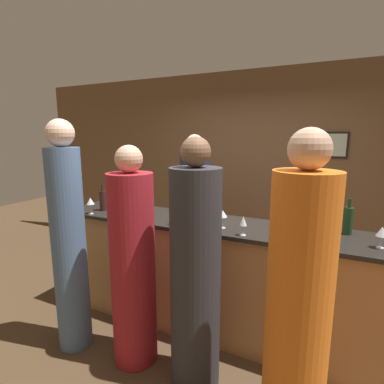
{
  "coord_description": "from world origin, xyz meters",
  "views": [
    {
      "loc": [
        1.07,
        -2.5,
        1.86
      ],
      "look_at": [
        -0.18,
        0.1,
        1.32
      ],
      "focal_mm": 28.0,
      "sensor_mm": 36.0,
      "label": 1
    }
  ],
  "objects_px": {
    "wine_bottle_0": "(119,193)",
    "guest_1": "(133,266)",
    "wine_bottle_1": "(103,200)",
    "guest_0": "(69,243)",
    "ice_bucket": "(196,211)",
    "wine_bottle_2": "(348,220)",
    "bartender": "(195,218)",
    "guest_2": "(298,308)",
    "guest_3": "(195,276)"
  },
  "relations": [
    {
      "from": "guest_3",
      "to": "wine_bottle_2",
      "type": "height_order",
      "value": "guest_3"
    },
    {
      "from": "wine_bottle_2",
      "to": "bartender",
      "type": "bearing_deg",
      "value": 161.2
    },
    {
      "from": "bartender",
      "to": "wine_bottle_2",
      "type": "relative_size",
      "value": 6.37
    },
    {
      "from": "bartender",
      "to": "guest_1",
      "type": "relative_size",
      "value": 1.05
    },
    {
      "from": "bartender",
      "to": "guest_0",
      "type": "height_order",
      "value": "guest_0"
    },
    {
      "from": "guest_1",
      "to": "wine_bottle_1",
      "type": "bearing_deg",
      "value": 144.33
    },
    {
      "from": "guest_1",
      "to": "ice_bucket",
      "type": "bearing_deg",
      "value": 70.42
    },
    {
      "from": "bartender",
      "to": "wine_bottle_0",
      "type": "relative_size",
      "value": 5.96
    },
    {
      "from": "wine_bottle_1",
      "to": "ice_bucket",
      "type": "height_order",
      "value": "wine_bottle_1"
    },
    {
      "from": "guest_1",
      "to": "guest_3",
      "type": "xyz_separation_m",
      "value": [
        0.56,
        0.0,
        0.03
      ]
    },
    {
      "from": "guest_3",
      "to": "ice_bucket",
      "type": "relative_size",
      "value": 10.59
    },
    {
      "from": "guest_3",
      "to": "ice_bucket",
      "type": "xyz_separation_m",
      "value": [
        -0.31,
        0.69,
        0.3
      ]
    },
    {
      "from": "guest_2",
      "to": "guest_3",
      "type": "bearing_deg",
      "value": 168.03
    },
    {
      "from": "bartender",
      "to": "guest_2",
      "type": "xyz_separation_m",
      "value": [
        1.38,
        -1.54,
        0.01
      ]
    },
    {
      "from": "bartender",
      "to": "guest_3",
      "type": "height_order",
      "value": "bartender"
    },
    {
      "from": "guest_1",
      "to": "wine_bottle_0",
      "type": "xyz_separation_m",
      "value": [
        -0.87,
        0.93,
        0.36
      ]
    },
    {
      "from": "guest_1",
      "to": "guest_3",
      "type": "relative_size",
      "value": 0.97
    },
    {
      "from": "guest_3",
      "to": "ice_bucket",
      "type": "height_order",
      "value": "guest_3"
    },
    {
      "from": "guest_0",
      "to": "bartender",
      "type": "bearing_deg",
      "value": 71.43
    },
    {
      "from": "guest_2",
      "to": "guest_0",
      "type": "bearing_deg",
      "value": 178.19
    },
    {
      "from": "guest_0",
      "to": "guest_1",
      "type": "xyz_separation_m",
      "value": [
        0.6,
        0.09,
        -0.13
      ]
    },
    {
      "from": "wine_bottle_0",
      "to": "bartender",
      "type": "bearing_deg",
      "value": 30.8
    },
    {
      "from": "guest_1",
      "to": "wine_bottle_1",
      "type": "distance_m",
      "value": 1.06
    },
    {
      "from": "wine_bottle_1",
      "to": "ice_bucket",
      "type": "distance_m",
      "value": 1.06
    },
    {
      "from": "guest_2",
      "to": "guest_3",
      "type": "height_order",
      "value": "guest_2"
    },
    {
      "from": "guest_0",
      "to": "wine_bottle_1",
      "type": "height_order",
      "value": "guest_0"
    },
    {
      "from": "guest_1",
      "to": "guest_2",
      "type": "height_order",
      "value": "guest_2"
    },
    {
      "from": "wine_bottle_2",
      "to": "ice_bucket",
      "type": "xyz_separation_m",
      "value": [
        -1.29,
        -0.14,
        -0.03
      ]
    },
    {
      "from": "bartender",
      "to": "guest_3",
      "type": "xyz_separation_m",
      "value": [
        0.66,
        -1.39,
        -0.01
      ]
    },
    {
      "from": "guest_2",
      "to": "wine_bottle_2",
      "type": "xyz_separation_m",
      "value": [
        0.26,
        0.98,
        0.3
      ]
    },
    {
      "from": "wine_bottle_0",
      "to": "guest_0",
      "type": "bearing_deg",
      "value": -74.99
    },
    {
      "from": "wine_bottle_0",
      "to": "guest_1",
      "type": "bearing_deg",
      "value": -46.78
    },
    {
      "from": "wine_bottle_1",
      "to": "wine_bottle_2",
      "type": "bearing_deg",
      "value": 6.01
    },
    {
      "from": "guest_0",
      "to": "guest_1",
      "type": "bearing_deg",
      "value": 8.79
    },
    {
      "from": "wine_bottle_2",
      "to": "wine_bottle_1",
      "type": "bearing_deg",
      "value": -173.99
    },
    {
      "from": "wine_bottle_2",
      "to": "guest_2",
      "type": "bearing_deg",
      "value": -104.66
    },
    {
      "from": "ice_bucket",
      "to": "guest_0",
      "type": "bearing_deg",
      "value": -137.23
    },
    {
      "from": "guest_1",
      "to": "wine_bottle_2",
      "type": "relative_size",
      "value": 6.08
    },
    {
      "from": "guest_3",
      "to": "wine_bottle_2",
      "type": "bearing_deg",
      "value": 40.07
    },
    {
      "from": "wine_bottle_0",
      "to": "wine_bottle_2",
      "type": "height_order",
      "value": "wine_bottle_0"
    },
    {
      "from": "wine_bottle_1",
      "to": "guest_3",
      "type": "bearing_deg",
      "value": -23.0
    },
    {
      "from": "guest_2",
      "to": "wine_bottle_2",
      "type": "relative_size",
      "value": 6.45
    },
    {
      "from": "guest_1",
      "to": "ice_bucket",
      "type": "relative_size",
      "value": 10.23
    },
    {
      "from": "guest_2",
      "to": "wine_bottle_1",
      "type": "bearing_deg",
      "value": 160.68
    },
    {
      "from": "guest_0",
      "to": "wine_bottle_1",
      "type": "xyz_separation_m",
      "value": [
        -0.21,
        0.67,
        0.22
      ]
    },
    {
      "from": "bartender",
      "to": "wine_bottle_1",
      "type": "relative_size",
      "value": 6.7
    },
    {
      "from": "guest_3",
      "to": "wine_bottle_1",
      "type": "distance_m",
      "value": 1.52
    },
    {
      "from": "ice_bucket",
      "to": "wine_bottle_0",
      "type": "bearing_deg",
      "value": 167.83
    },
    {
      "from": "bartender",
      "to": "wine_bottle_1",
      "type": "xyz_separation_m",
      "value": [
        -0.71,
        -0.81,
        0.31
      ]
    },
    {
      "from": "wine_bottle_0",
      "to": "ice_bucket",
      "type": "distance_m",
      "value": 1.14
    }
  ]
}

